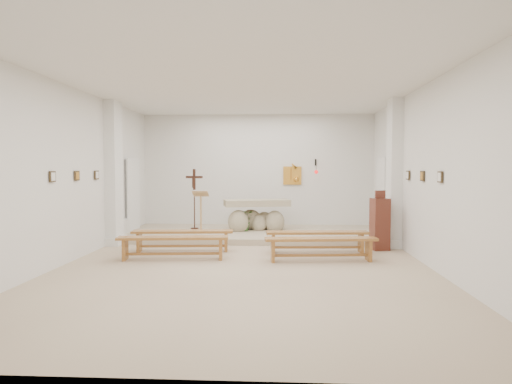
# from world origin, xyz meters

# --- Properties ---
(ground) EXTENTS (7.00, 10.00, 0.00)m
(ground) POSITION_xyz_m (0.00, 0.00, 0.00)
(ground) COLOR #C4AE8D
(ground) RESTS_ON ground
(wall_left) EXTENTS (0.02, 10.00, 3.50)m
(wall_left) POSITION_xyz_m (-3.49, 0.00, 1.75)
(wall_left) COLOR silver
(wall_left) RESTS_ON ground
(wall_right) EXTENTS (0.02, 10.00, 3.50)m
(wall_right) POSITION_xyz_m (3.49, 0.00, 1.75)
(wall_right) COLOR silver
(wall_right) RESTS_ON ground
(wall_back) EXTENTS (7.00, 0.02, 3.50)m
(wall_back) POSITION_xyz_m (0.00, 4.99, 1.75)
(wall_back) COLOR silver
(wall_back) RESTS_ON ground
(ceiling) EXTENTS (7.00, 10.00, 0.02)m
(ceiling) POSITION_xyz_m (0.00, 0.00, 3.49)
(ceiling) COLOR silver
(ceiling) RESTS_ON wall_back
(sanctuary_platform) EXTENTS (6.98, 3.00, 0.15)m
(sanctuary_platform) POSITION_xyz_m (0.00, 3.50, 0.07)
(sanctuary_platform) COLOR tan
(sanctuary_platform) RESTS_ON ground
(pilaster_left) EXTENTS (0.26, 0.55, 3.50)m
(pilaster_left) POSITION_xyz_m (-3.37, 2.00, 1.75)
(pilaster_left) COLOR white
(pilaster_left) RESTS_ON ground
(pilaster_right) EXTENTS (0.26, 0.55, 3.50)m
(pilaster_right) POSITION_xyz_m (3.37, 2.00, 1.75)
(pilaster_right) COLOR white
(pilaster_right) RESTS_ON ground
(gold_wall_relief) EXTENTS (0.55, 0.04, 0.55)m
(gold_wall_relief) POSITION_xyz_m (1.05, 4.96, 1.65)
(gold_wall_relief) COLOR gold
(gold_wall_relief) RESTS_ON wall_back
(sanctuary_lamp) EXTENTS (0.11, 0.36, 0.44)m
(sanctuary_lamp) POSITION_xyz_m (1.75, 4.71, 1.81)
(sanctuary_lamp) COLOR black
(sanctuary_lamp) RESTS_ON wall_back
(station_frame_left_front) EXTENTS (0.03, 0.20, 0.20)m
(station_frame_left_front) POSITION_xyz_m (-3.47, -0.80, 1.72)
(station_frame_left_front) COLOR #392C19
(station_frame_left_front) RESTS_ON wall_left
(station_frame_left_mid) EXTENTS (0.03, 0.20, 0.20)m
(station_frame_left_mid) POSITION_xyz_m (-3.47, 0.20, 1.72)
(station_frame_left_mid) COLOR #392C19
(station_frame_left_mid) RESTS_ON wall_left
(station_frame_left_rear) EXTENTS (0.03, 0.20, 0.20)m
(station_frame_left_rear) POSITION_xyz_m (-3.47, 1.20, 1.72)
(station_frame_left_rear) COLOR #392C19
(station_frame_left_rear) RESTS_ON wall_left
(station_frame_right_front) EXTENTS (0.03, 0.20, 0.20)m
(station_frame_right_front) POSITION_xyz_m (3.47, -0.80, 1.72)
(station_frame_right_front) COLOR #392C19
(station_frame_right_front) RESTS_ON wall_right
(station_frame_right_mid) EXTENTS (0.03, 0.20, 0.20)m
(station_frame_right_mid) POSITION_xyz_m (3.47, 0.20, 1.72)
(station_frame_right_mid) COLOR #392C19
(station_frame_right_mid) RESTS_ON wall_right
(station_frame_right_rear) EXTENTS (0.03, 0.20, 0.20)m
(station_frame_right_rear) POSITION_xyz_m (3.47, 1.20, 1.72)
(station_frame_right_rear) COLOR #392C19
(station_frame_right_rear) RESTS_ON wall_right
(radiator_left) EXTENTS (0.10, 0.85, 0.52)m
(radiator_left) POSITION_xyz_m (-3.43, 2.70, 0.27)
(radiator_left) COLOR silver
(radiator_left) RESTS_ON ground
(radiator_right) EXTENTS (0.10, 0.85, 0.52)m
(radiator_right) POSITION_xyz_m (3.43, 2.70, 0.27)
(radiator_right) COLOR silver
(radiator_right) RESTS_ON ground
(altar) EXTENTS (1.91, 1.08, 0.93)m
(altar) POSITION_xyz_m (0.01, 3.73, 0.51)
(altar) COLOR #B6AC8B
(altar) RESTS_ON sanctuary_platform
(lectern) EXTENTS (0.42, 0.36, 1.15)m
(lectern) POSITION_xyz_m (-1.44, 3.14, 0.72)
(lectern) COLOR tan
(lectern) RESTS_ON sanctuary_platform
(crucifix_stand) EXTENTS (0.50, 0.22, 1.70)m
(crucifix_stand) POSITION_xyz_m (-1.75, 3.87, 1.13)
(crucifix_stand) COLOR #3A1C12
(crucifix_stand) RESTS_ON sanctuary_platform
(potted_plant) EXTENTS (0.57, 0.51, 0.56)m
(potted_plant) POSITION_xyz_m (-0.29, 3.51, 0.43)
(potted_plant) COLOR #2F5923
(potted_plant) RESTS_ON sanctuary_platform
(donation_pedestal) EXTENTS (0.43, 0.43, 1.37)m
(donation_pedestal) POSITION_xyz_m (2.96, 1.61, 0.60)
(donation_pedestal) COLOR maroon
(donation_pedestal) RESTS_ON ground
(bench_left_front) EXTENTS (2.27, 0.55, 0.48)m
(bench_left_front) POSITION_xyz_m (-1.50, 1.17, 0.36)
(bench_left_front) COLOR #A46D2F
(bench_left_front) RESTS_ON ground
(bench_right_front) EXTENTS (2.27, 0.51, 0.48)m
(bench_right_front) POSITION_xyz_m (1.50, 1.17, 0.36)
(bench_right_front) COLOR #A46D2F
(bench_right_front) RESTS_ON ground
(bench_left_second) EXTENTS (2.28, 0.57, 0.48)m
(bench_left_second) POSITION_xyz_m (-1.50, 0.24, 0.36)
(bench_left_second) COLOR #A46D2F
(bench_left_second) RESTS_ON ground
(bench_right_second) EXTENTS (2.28, 0.57, 0.48)m
(bench_right_second) POSITION_xyz_m (1.50, 0.24, 0.36)
(bench_right_second) COLOR #A46D2F
(bench_right_second) RESTS_ON ground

